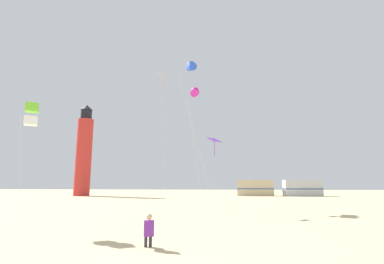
{
  "coord_description": "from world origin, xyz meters",
  "views": [
    {
      "loc": [
        2.17,
        -5.72,
        2.19
      ],
      "look_at": [
        0.6,
        11.54,
        5.24
      ],
      "focal_mm": 27.36,
      "sensor_mm": 36.0,
      "label": 1
    }
  ],
  "objects": [
    {
      "name": "lighthouse_distant",
      "position": [
        -22.44,
        45.71,
        7.84
      ],
      "size": [
        2.8,
        2.8,
        16.8
      ],
      "color": "red",
      "rests_on": "ground"
    },
    {
      "name": "kite_diamond_violet",
      "position": [
        1.86,
        15.81,
        5.2
      ],
      "size": [
        3.06,
        2.49,
        5.59
      ],
      "color": "silver",
      "rests_on": "ground"
    },
    {
      "name": "kite_tube_blue",
      "position": [
        -0.19,
        19.54,
        12.77
      ],
      "size": [
        3.29,
        3.32,
        13.48
      ],
      "color": "silver",
      "rests_on": "ground"
    },
    {
      "name": "kite_diamond_orange",
      "position": [
        -3.4,
        22.19,
        12.45
      ],
      "size": [
        1.22,
        1.22,
        13.33
      ],
      "color": "silver",
      "rests_on": "ground"
    },
    {
      "name": "kite_tube_magenta",
      "position": [
        0.03,
        21.09,
        10.78
      ],
      "size": [
        1.51,
        2.5,
        11.49
      ],
      "color": "silver",
      "rests_on": "ground"
    },
    {
      "name": "rv_van_tan",
      "position": [
        8.67,
        48.92,
        1.39
      ],
      "size": [
        6.57,
        2.72,
        2.8
      ],
      "rotation": [
        0.0,
        0.0,
        -0.06
      ],
      "color": "#C6B28C",
      "rests_on": "ground"
    },
    {
      "name": "rv_van_silver",
      "position": [
        16.78,
        48.19,
        1.39
      ],
      "size": [
        6.59,
        2.78,
        2.8
      ],
      "rotation": [
        0.0,
        0.0,
        0.07
      ],
      "color": "#B7BABF",
      "rests_on": "ground"
    },
    {
      "name": "kite_flyer_standing",
      "position": [
        -0.26,
        4.58,
        0.61
      ],
      "size": [
        0.43,
        0.56,
        1.16
      ],
      "rotation": [
        0.0,
        0.0,
        3.42
      ],
      "color": "#722D99",
      "rests_on": "ground"
    },
    {
      "name": "kite_box_lime",
      "position": [
        -7.43,
        8.17,
        5.7
      ],
      "size": [
        0.83,
        0.83,
        6.28
      ],
      "color": "silver",
      "rests_on": "ground"
    }
  ]
}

